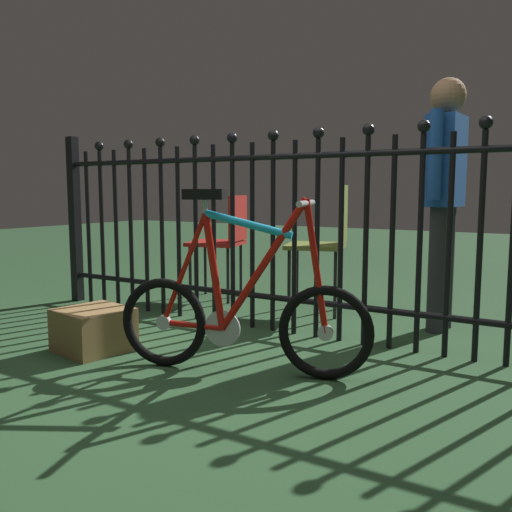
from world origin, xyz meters
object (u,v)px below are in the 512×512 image
Objects in this scene: chair_olive at (327,236)px; display_crate at (94,330)px; person_visitor at (445,184)px; chair_red at (225,236)px; bicycle at (241,312)px.

chair_olive is 2.63× the size of display_crate.
display_crate is (-1.52, -1.47, -0.81)m from person_visitor.
chair_red is 0.54× the size of person_visitor.
bicycle is 1.61m from person_visitor.
chair_red is at bearing 177.42° from chair_olive.
chair_red is 1.62m from display_crate.
person_visitor is at bearing 43.96° from display_crate.
bicycle is 3.48× the size of display_crate.
bicycle reaches higher than chair_red.
chair_red is (-0.92, 0.04, -0.04)m from chair_olive.
chair_olive is 0.88m from person_visitor.
chair_olive is 1.09× the size of chair_red.
person_visitor is (0.63, 1.34, 0.62)m from bicycle.
bicycle is 1.44× the size of chair_red.
bicycle is at bearing -115.19° from person_visitor.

